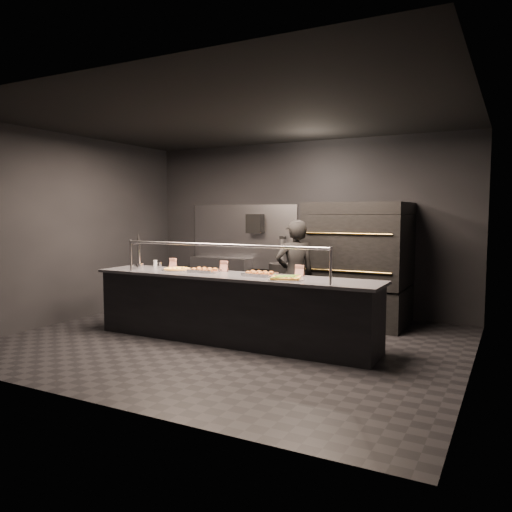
# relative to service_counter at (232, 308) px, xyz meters

# --- Properties ---
(room) EXTENTS (6.04, 6.00, 3.00)m
(room) POSITION_rel_service_counter_xyz_m (-0.02, 0.05, 1.03)
(room) COLOR black
(room) RESTS_ON ground
(service_counter) EXTENTS (4.10, 0.78, 1.37)m
(service_counter) POSITION_rel_service_counter_xyz_m (0.00, 0.00, 0.00)
(service_counter) COLOR black
(service_counter) RESTS_ON ground
(pizza_oven) EXTENTS (1.50, 1.23, 1.91)m
(pizza_oven) POSITION_rel_service_counter_xyz_m (1.20, 1.90, 0.50)
(pizza_oven) COLOR black
(pizza_oven) RESTS_ON ground
(prep_shelf) EXTENTS (1.20, 0.35, 0.90)m
(prep_shelf) POSITION_rel_service_counter_xyz_m (-1.60, 2.32, -0.01)
(prep_shelf) COLOR #99999E
(prep_shelf) RESTS_ON ground
(towel_dispenser) EXTENTS (0.30, 0.20, 0.35)m
(towel_dispenser) POSITION_rel_service_counter_xyz_m (-0.90, 2.39, 1.09)
(towel_dispenser) COLOR black
(towel_dispenser) RESTS_ON room
(fire_extinguisher) EXTENTS (0.14, 0.14, 0.51)m
(fire_extinguisher) POSITION_rel_service_counter_xyz_m (-0.35, 2.40, 0.60)
(fire_extinguisher) COLOR #B2B2B7
(fire_extinguisher) RESTS_ON room
(beer_tap) EXTENTS (0.14, 0.20, 0.54)m
(beer_tap) POSITION_rel_service_counter_xyz_m (-1.60, -0.02, 0.61)
(beer_tap) COLOR silver
(beer_tap) RESTS_ON service_counter
(round_pizza) EXTENTS (0.44, 0.44, 0.03)m
(round_pizza) POSITION_rel_service_counter_xyz_m (-0.97, 0.08, 0.47)
(round_pizza) COLOR silver
(round_pizza) RESTS_ON service_counter
(slider_tray_a) EXTENTS (0.44, 0.36, 0.06)m
(slider_tray_a) POSITION_rel_service_counter_xyz_m (-0.50, 0.08, 0.48)
(slider_tray_a) COLOR silver
(slider_tray_a) RESTS_ON service_counter
(slider_tray_b) EXTENTS (0.45, 0.37, 0.06)m
(slider_tray_b) POSITION_rel_service_counter_xyz_m (0.38, 0.08, 0.48)
(slider_tray_b) COLOR silver
(slider_tray_b) RESTS_ON service_counter
(square_pizza) EXTENTS (0.45, 0.45, 0.05)m
(square_pizza) POSITION_rel_service_counter_xyz_m (0.85, -0.12, 0.47)
(square_pizza) COLOR silver
(square_pizza) RESTS_ON service_counter
(condiment_jar) EXTENTS (0.16, 0.06, 0.10)m
(condiment_jar) POSITION_rel_service_counter_xyz_m (-1.50, 0.28, 0.50)
(condiment_jar) COLOR silver
(condiment_jar) RESTS_ON service_counter
(tent_cards) EXTENTS (2.18, 0.04, 0.15)m
(tent_cards) POSITION_rel_service_counter_xyz_m (-0.21, 0.28, 0.53)
(tent_cards) COLOR white
(tent_cards) RESTS_ON service_counter
(trash_bin) EXTENTS (0.52, 0.52, 0.87)m
(trash_bin) POSITION_rel_service_counter_xyz_m (-0.20, 2.12, -0.03)
(trash_bin) COLOR black
(trash_bin) RESTS_ON ground
(worker) EXTENTS (0.71, 0.70, 1.65)m
(worker) POSITION_rel_service_counter_xyz_m (0.48, 1.03, 0.36)
(worker) COLOR black
(worker) RESTS_ON ground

